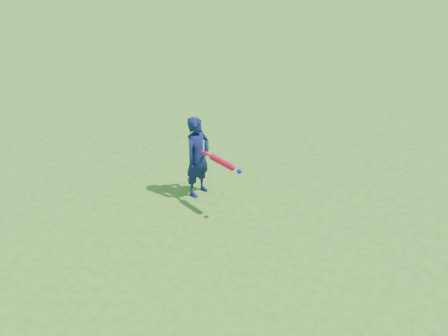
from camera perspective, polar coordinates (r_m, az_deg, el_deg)
name	(u,v)px	position (r m, az deg, el deg)	size (l,w,h in m)	color
ground	(264,193)	(6.76, 4.60, -2.82)	(80.00, 80.00, 0.00)	#3A751C
child	(198,157)	(6.46, -3.02, 1.28)	(0.40, 0.26, 1.10)	#0F1746
bat_swing	(223,163)	(6.00, -0.06, 0.59)	(0.66, 0.27, 0.08)	red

